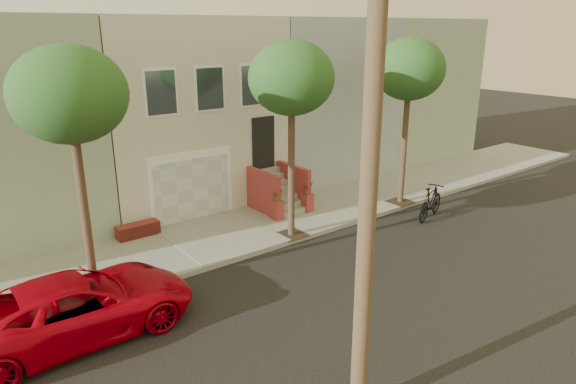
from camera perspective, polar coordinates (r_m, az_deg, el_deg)
ground at (r=14.02m, az=7.11°, el=-11.15°), size 90.00×90.00×0.00m
sidewalk at (r=17.77m, az=-5.08°, el=-4.30°), size 40.00×3.70×0.15m
house_row at (r=21.85m, az=-13.79°, el=9.19°), size 33.10×11.70×7.00m
tree_left at (r=12.98m, az=-23.17°, el=9.77°), size 2.70×2.57×6.30m
tree_mid at (r=15.92m, az=0.40°, el=12.44°), size 2.70×2.57×6.30m
tree_right at (r=19.78m, az=13.39°, el=13.06°), size 2.70×2.57×6.30m
pickup_truck at (r=12.82m, az=-22.43°, el=-11.71°), size 5.30×2.48×1.47m
motorcycle at (r=19.56m, az=15.60°, el=-1.08°), size 2.17×1.17×1.26m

